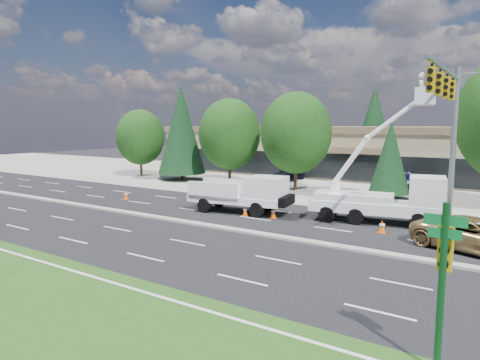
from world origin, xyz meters
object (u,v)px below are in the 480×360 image
Objects in this scene: signal_mast at (451,118)px; street_sign_pole at (443,269)px; utility_pickup at (244,197)px; minivan at (476,235)px; bucket_truck at (388,192)px.

street_sign_pole is (1.97, -15.45, -3.61)m from signal_mast.
utility_pickup is at bearing 136.64° from street_sign_pole.
minivan is at bearing -66.26° from signal_mast.
signal_mast reaches higher than street_sign_pole.
bucket_truck is at bearing 108.36° from street_sign_pole.
signal_mast reaches higher than minivan.
bucket_truck is 1.56× the size of minivan.
street_sign_pole is 0.60× the size of utility_pickup.
signal_mast is 1.19× the size of bucket_truck.
signal_mast is at bearing 97.27° from street_sign_pole.
utility_pickup is at bearing -177.89° from bucket_truck.
street_sign_pole is 0.73× the size of minivan.
minivan is (4.79, -3.54, -1.06)m from bucket_truck.
utility_pickup reaches higher than minivan.
utility_pickup is at bearing 100.91° from minivan.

